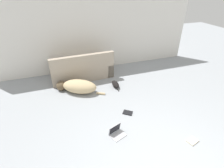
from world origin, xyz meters
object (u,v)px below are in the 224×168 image
book_cream (192,141)px  book_black (128,113)px  couch (82,69)px  dog (78,86)px  laptop_open (116,132)px  cat (115,84)px

book_cream → book_black: size_ratio=0.94×
couch → book_cream: size_ratio=7.72×
dog → laptop_open: (0.49, -1.93, -0.11)m
dog → laptop_open: 1.99m
laptop_open → couch: bearing=73.5°
couch → book_black: (0.71, -2.25, -0.28)m
dog → book_cream: 3.25m
cat → book_cream: size_ratio=2.12×
dog → cat: 1.15m
book_cream → book_black: same height
book_cream → laptop_open: bearing=153.9°
laptop_open → book_cream: laptop_open is taller
cat → laptop_open: size_ratio=1.48×
couch → cat: couch is taller
dog → book_black: size_ratio=4.89×
couch → cat: bearing=129.3°
couch → cat: size_ratio=3.64×
dog → book_black: 1.71m
couch → cat: 1.30m
laptop_open → book_black: 0.76m
dog → cat: dog is taller
laptop_open → book_cream: size_ratio=1.43×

